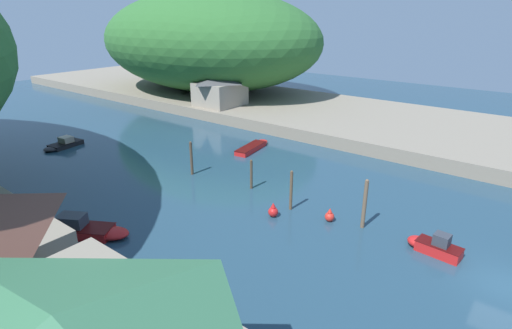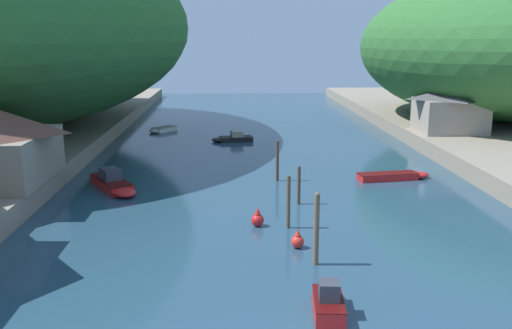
% 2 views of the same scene
% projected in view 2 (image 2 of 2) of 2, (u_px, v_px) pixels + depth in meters
% --- Properties ---
extents(water_surface, '(130.00, 130.00, 0.00)m').
position_uv_depth(water_surface, '(264.00, 168.00, 48.53)').
color(water_surface, '#234256').
rests_on(water_surface, ground).
extents(hillside_right, '(29.24, 40.93, 16.36)m').
position_uv_depth(hillside_right, '(490.00, 48.00, 66.17)').
color(hillside_right, '#2D662D').
rests_on(hillside_right, right_bank).
extents(right_bank_cottage, '(6.75, 6.02, 4.52)m').
position_uv_depth(right_bank_cottage, '(450.00, 109.00, 57.40)').
color(right_bank_cottage, gray).
rests_on(right_bank_cottage, right_bank).
extents(boat_mid_channel, '(5.95, 2.23, 0.54)m').
position_uv_depth(boat_mid_channel, '(396.00, 176.00, 44.62)').
color(boat_mid_channel, red).
rests_on(boat_mid_channel, water_surface).
extents(boat_moored_right, '(4.57, 6.33, 1.48)m').
position_uv_depth(boat_moored_right, '(114.00, 184.00, 41.41)').
color(boat_moored_right, red).
rests_on(boat_moored_right, water_surface).
extents(boat_cabin_cruiser, '(3.49, 3.72, 0.50)m').
position_uv_depth(boat_cabin_cruiser, '(162.00, 129.00, 66.89)').
color(boat_cabin_cruiser, white).
rests_on(boat_cabin_cruiser, water_surface).
extents(boat_white_cruiser, '(1.44, 3.40, 1.45)m').
position_uv_depth(boat_white_cruiser, '(328.00, 300.00, 23.21)').
color(boat_white_cruiser, red).
rests_on(boat_white_cruiser, water_surface).
extents(boat_small_dinghy, '(4.56, 2.36, 1.11)m').
position_uv_depth(boat_small_dinghy, '(232.00, 138.00, 60.77)').
color(boat_small_dinghy, black).
rests_on(boat_small_dinghy, water_surface).
extents(mooring_post_nearest, '(0.28, 0.28, 3.68)m').
position_uv_depth(mooring_post_nearest, '(316.00, 229.00, 27.61)').
color(mooring_post_nearest, brown).
rests_on(mooring_post_nearest, water_surface).
extents(mooring_post_second, '(0.23, 0.23, 3.20)m').
position_uv_depth(mooring_post_second, '(288.00, 202.00, 33.00)').
color(mooring_post_second, brown).
rests_on(mooring_post_second, water_surface).
extents(mooring_post_middle, '(0.23, 0.23, 2.63)m').
position_uv_depth(mooring_post_middle, '(299.00, 185.00, 37.79)').
color(mooring_post_middle, '#4C3D2D').
rests_on(mooring_post_middle, water_surface).
extents(mooring_post_fourth, '(0.25, 0.25, 3.22)m').
position_uv_depth(mooring_post_fourth, '(277.00, 160.00, 43.86)').
color(mooring_post_fourth, '#4C3D2D').
rests_on(mooring_post_fourth, water_surface).
extents(channel_buoy_near, '(0.69, 0.69, 1.04)m').
position_uv_depth(channel_buoy_near, '(298.00, 241.00, 30.10)').
color(channel_buoy_near, red).
rests_on(channel_buoy_near, water_surface).
extents(channel_buoy_far, '(0.75, 0.75, 1.13)m').
position_uv_depth(channel_buoy_far, '(258.00, 219.00, 33.54)').
color(channel_buoy_far, red).
rests_on(channel_buoy_far, water_surface).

